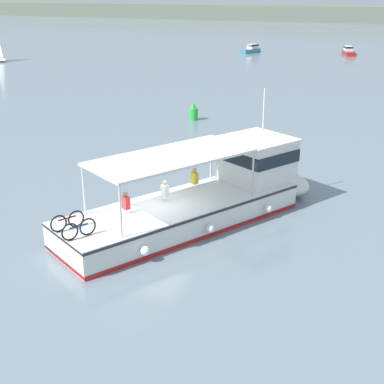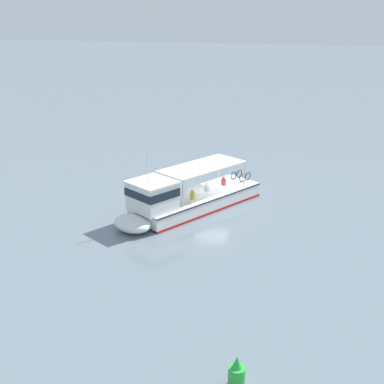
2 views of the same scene
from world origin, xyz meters
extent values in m
plane|color=slate|center=(0.00, 0.00, 0.00)|extent=(400.00, 400.00, 0.00)
cube|color=white|center=(0.88, 0.76, 0.55)|extent=(8.04, 10.99, 1.10)
ellipsoid|color=white|center=(3.89, 6.18, 0.55)|extent=(3.64, 3.35, 1.01)
cube|color=red|center=(0.88, 0.76, 0.10)|extent=(8.08, 11.01, 0.16)
cube|color=#2D2D33|center=(0.88, 0.76, 1.02)|extent=(8.10, 11.02, 0.10)
cube|color=white|center=(3.02, 4.60, 2.05)|extent=(3.64, 3.59, 1.90)
cube|color=#19232D|center=(3.02, 4.60, 2.38)|extent=(3.72, 3.66, 0.56)
cube|color=white|center=(3.02, 4.60, 3.06)|extent=(3.86, 3.81, 0.12)
cube|color=white|center=(0.66, 0.36, 3.15)|extent=(5.83, 7.29, 0.10)
cylinder|color=silver|center=(1.05, 3.87, 2.10)|extent=(0.08, 0.08, 2.00)
cylinder|color=silver|center=(3.43, 2.54, 2.10)|extent=(0.08, 0.08, 2.00)
cylinder|color=silver|center=(-2.11, -1.82, 2.10)|extent=(0.08, 0.08, 2.00)
cylinder|color=silver|center=(0.27, -3.14, 2.10)|extent=(0.08, 0.08, 2.00)
cylinder|color=silver|center=(3.16, 4.87, 4.22)|extent=(0.06, 0.06, 2.20)
sphere|color=white|center=(4.09, 2.86, 0.50)|extent=(0.36, 0.36, 0.36)
sphere|color=white|center=(2.48, -0.02, 0.50)|extent=(0.36, 0.36, 0.36)
sphere|color=white|center=(0.98, -2.73, 0.50)|extent=(0.36, 0.36, 0.36)
torus|color=black|center=(-1.73, -3.00, 1.43)|extent=(0.37, 0.61, 0.66)
torus|color=black|center=(-2.07, -3.61, 1.43)|extent=(0.37, 0.61, 0.66)
cylinder|color=maroon|center=(-1.90, -3.31, 1.55)|extent=(0.39, 0.64, 0.06)
torus|color=black|center=(-0.94, -3.44, 1.43)|extent=(0.37, 0.61, 0.66)
torus|color=black|center=(-1.28, -4.05, 1.43)|extent=(0.37, 0.61, 0.66)
cylinder|color=#1E478C|center=(-1.11, -3.74, 1.55)|extent=(0.39, 0.64, 0.06)
cube|color=red|center=(-0.63, -1.17, 1.56)|extent=(0.39, 0.35, 0.52)
sphere|color=#9E7051|center=(-0.63, -1.17, 1.93)|extent=(0.20, 0.20, 0.20)
cube|color=white|center=(0.23, 0.60, 1.56)|extent=(0.39, 0.35, 0.52)
sphere|color=beige|center=(0.23, 0.60, 1.93)|extent=(0.20, 0.20, 0.20)
cube|color=yellow|center=(0.76, 2.56, 1.56)|extent=(0.39, 0.35, 0.52)
sphere|color=tan|center=(0.76, 2.56, 1.93)|extent=(0.20, 0.20, 0.20)
cube|color=teal|center=(-14.91, 64.01, 0.28)|extent=(2.58, 3.82, 0.56)
cube|color=white|center=(-14.66, 64.59, 0.91)|extent=(1.58, 1.90, 0.70)
cube|color=#19232D|center=(-14.66, 64.59, 1.09)|extent=(1.61, 1.91, 0.28)
cube|color=maroon|center=(-0.35, 66.54, 0.28)|extent=(2.46, 3.83, 0.56)
cube|color=white|center=(-0.56, 67.14, 0.91)|extent=(1.53, 1.88, 0.70)
cube|color=#19232D|center=(-0.56, 67.14, 1.09)|extent=(1.56, 1.89, 0.28)
cylinder|color=green|center=(-6.00, 18.98, 0.45)|extent=(0.70, 0.70, 0.90)
cone|color=green|center=(-6.00, 18.98, 1.15)|extent=(0.42, 0.42, 0.50)
camera|label=1|loc=(9.18, -18.23, 9.45)|focal=50.23mm
camera|label=2|loc=(-9.05, 35.22, 14.03)|focal=47.71mm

